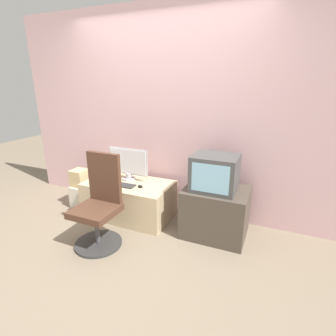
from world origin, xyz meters
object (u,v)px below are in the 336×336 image
Objects in this scene: main_monitor at (128,164)px; keyboard at (121,185)px; cardboard_box_lower at (81,196)px; office_chair at (99,208)px; crt_tv at (215,173)px; mouse at (140,186)px.

main_monitor is 0.30m from keyboard.
keyboard reaches higher than cardboard_box_lower.
cardboard_box_lower is at bearing 142.86° from office_chair.
main_monitor is 0.80m from office_chair.
crt_tv is (1.16, 0.10, 0.29)m from keyboard.
office_chair is (-0.19, -0.56, -0.07)m from mouse.
main_monitor is at bearing 145.51° from mouse.
office_chair is 3.16× the size of cardboard_box_lower.
office_chair is (-1.08, -0.63, -0.35)m from crt_tv.
keyboard is at bearing -175.01° from crt_tv.
mouse is at bearing -34.49° from main_monitor.
office_chair is at bearing -37.14° from cardboard_box_lower.
keyboard is 1.19m from crt_tv.
keyboard is at bearing -87.00° from main_monitor.
crt_tv is at bearing 0.74° from cardboard_box_lower.
main_monitor is 1.17m from crt_tv.
crt_tv is (0.89, 0.08, 0.28)m from mouse.
keyboard is at bearing -5.99° from cardboard_box_lower.
mouse is at bearing 5.29° from keyboard.
keyboard is at bearing -174.71° from mouse.
main_monitor is 0.90m from cardboard_box_lower.
main_monitor is 1.46× the size of keyboard.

